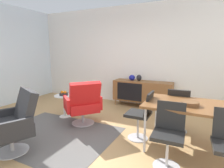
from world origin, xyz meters
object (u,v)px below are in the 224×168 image
object	(u,v)px
dining_chair_back_left	(178,109)
side_table_round	(64,103)
dining_chair_front_left	(169,132)
lounge_chair_red	(83,103)
dining_table	(200,108)
fruit_bowl	(64,94)
sideboard	(142,91)
dining_chair_near_window	(142,113)
armchair_black_shell	(15,122)
vase_cobalt	(132,78)
vase_sculptural_dark	(139,78)
wooden_bowl_on_table	(190,103)

from	to	relation	value
dining_chair_back_left	side_table_round	xyz separation A→B (m)	(-2.49, -0.27, -0.15)
dining_chair_front_left	lounge_chair_red	size ratio (longest dim) A/B	0.90
dining_table	fruit_bowl	xyz separation A→B (m)	(-2.84, 0.28, -0.14)
sideboard	dining_chair_near_window	xyz separation A→B (m)	(0.53, -1.84, 0.03)
dining_chair_front_left	armchair_black_shell	size ratio (longest dim) A/B	0.90
dining_chair_near_window	lounge_chair_red	size ratio (longest dim) A/B	0.90
vase_cobalt	armchair_black_shell	size ratio (longest dim) A/B	0.18
dining_chair_near_window	sideboard	bearing A→B (deg)	106.18
dining_table	lounge_chair_red	world-z (taller)	lounge_chair_red
dining_table	lounge_chair_red	distance (m)	2.18
vase_sculptural_dark	armchair_black_shell	bearing A→B (deg)	-108.24
vase_sculptural_dark	dining_table	bearing A→B (deg)	-50.36
dining_table	fruit_bowl	world-z (taller)	dining_table
armchair_black_shell	wooden_bowl_on_table	bearing A→B (deg)	24.90
vase_sculptural_dark	lounge_chair_red	world-z (taller)	lounge_chair_red
armchair_black_shell	fruit_bowl	xyz separation A→B (m)	(-0.31, 1.49, 0.09)
wooden_bowl_on_table	dining_chair_front_left	world-z (taller)	dining_chair_front_left
sideboard	dining_chair_back_left	size ratio (longest dim) A/B	1.87
wooden_bowl_on_table	dining_chair_front_left	xyz separation A→B (m)	(-0.21, -0.46, -0.30)
vase_cobalt	side_table_round	world-z (taller)	vase_cobalt
fruit_bowl	dining_chair_back_left	bearing A→B (deg)	6.30
vase_sculptural_dark	dining_chair_front_left	xyz separation A→B (m)	(1.17, -2.40, -0.34)
side_table_round	dining_chair_back_left	bearing A→B (deg)	6.28
vase_sculptural_dark	lounge_chair_red	bearing A→B (deg)	-110.27
dining_table	fruit_bowl	distance (m)	2.86
armchair_black_shell	dining_table	bearing A→B (deg)	25.46
dining_chair_near_window	dining_chair_back_left	xyz separation A→B (m)	(0.54, 0.56, 0.00)
dining_chair_front_left	side_table_round	size ratio (longest dim) A/B	1.65
vase_cobalt	dining_chair_near_window	xyz separation A→B (m)	(0.84, -1.84, -0.33)
armchair_black_shell	side_table_round	xyz separation A→B (m)	(-0.31, 1.49, -0.15)
lounge_chair_red	armchair_black_shell	distance (m)	1.35
vase_cobalt	dining_chair_back_left	xyz separation A→B (m)	(1.38, -1.28, -0.33)
dining_chair_front_left	fruit_bowl	xyz separation A→B (m)	(-2.49, 0.84, 0.09)
lounge_chair_red	vase_sculptural_dark	bearing A→B (deg)	69.73
vase_sculptural_dark	armchair_black_shell	size ratio (longest dim) A/B	0.18
dining_chair_near_window	vase_sculptural_dark	bearing A→B (deg)	109.07
side_table_round	dining_chair_front_left	bearing A→B (deg)	-18.73
dining_chair_back_left	side_table_round	world-z (taller)	dining_chair_back_left
sideboard	vase_cobalt	bearing A→B (deg)	179.65
armchair_black_shell	dining_chair_back_left	bearing A→B (deg)	38.95
vase_cobalt	fruit_bowl	xyz separation A→B (m)	(-1.11, -1.56, -0.24)
vase_cobalt	dining_table	bearing A→B (deg)	-46.82
sideboard	dining_table	bearing A→B (deg)	-52.29
dining_chair_front_left	dining_chair_near_window	size ratio (longest dim) A/B	1.00
armchair_black_shell	sideboard	bearing A→B (deg)	70.02
wooden_bowl_on_table	dining_chair_back_left	distance (m)	0.75
vase_cobalt	lounge_chair_red	xyz separation A→B (m)	(-0.44, -1.74, -0.33)
sideboard	dining_chair_front_left	world-z (taller)	dining_chair_front_left
sideboard	dining_chair_front_left	bearing A→B (deg)	-65.94
sideboard	dining_chair_near_window	bearing A→B (deg)	-73.82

